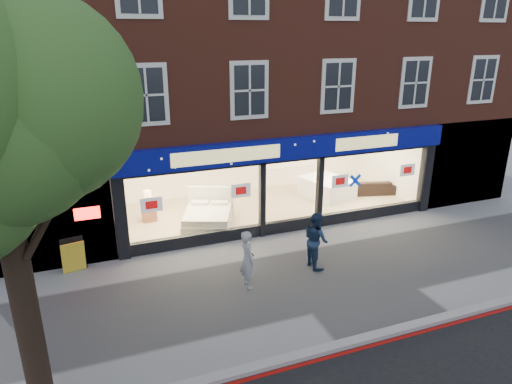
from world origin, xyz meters
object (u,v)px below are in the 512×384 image
display_bed (208,216)px  a_board (73,256)px  pedestrian_grey (247,259)px  mattress_stack (327,187)px  pedestrian_blue (316,240)px  sofa (371,187)px

display_bed → a_board: display_bed is taller
pedestrian_grey → a_board: bearing=56.8°
mattress_stack → pedestrian_blue: size_ratio=1.35×
sofa → a_board: bearing=26.6°
a_board → pedestrian_blue: size_ratio=0.59×
sofa → pedestrian_grey: 8.74m
sofa → pedestrian_blue: size_ratio=1.18×
sofa → display_bed: bearing=20.9°
sofa → a_board: size_ratio=2.02×
pedestrian_blue → pedestrian_grey: bearing=98.3°
pedestrian_grey → pedestrian_blue: pedestrian_blue is taller
a_board → mattress_stack: bearing=5.8°
display_bed → pedestrian_grey: size_ratio=1.51×
sofa → pedestrian_grey: pedestrian_grey is taller
pedestrian_grey → pedestrian_blue: 2.25m
sofa → pedestrian_blue: bearing=57.2°
pedestrian_blue → sofa: bearing=-48.8°
sofa → a_board: (-11.50, -2.42, 0.10)m
sofa → pedestrian_blue: (-4.98, -4.56, 0.44)m
pedestrian_grey → sofa: bearing=-58.4°
a_board → pedestrian_blue: pedestrian_blue is taller
display_bed → pedestrian_blue: (2.17, -3.78, 0.42)m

